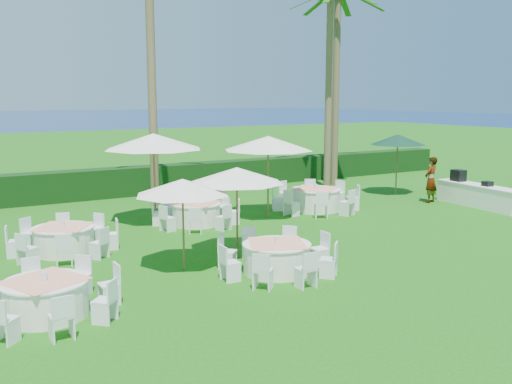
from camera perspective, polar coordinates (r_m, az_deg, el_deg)
ground at (r=14.56m, az=4.46°, el=-7.11°), size 120.00×120.00×0.00m
hedge at (r=25.01m, az=-11.45°, el=1.15°), size 34.00×1.00×1.20m
banquet_table_a at (r=11.77m, az=-20.27°, el=-9.85°), size 2.84×2.84×0.87m
banquet_table_b at (r=13.69m, az=2.08°, el=-6.51°), size 2.87×2.87×0.88m
banquet_table_d at (r=16.22m, az=-18.68°, el=-4.47°), size 2.87×2.87×0.88m
banquet_table_e at (r=18.83m, az=-5.99°, el=-2.12°), size 2.82×2.82×0.88m
banquet_table_f at (r=21.19m, az=5.97°, el=-0.68°), size 3.20×3.20×0.98m
umbrella_a at (r=13.70m, az=-7.37°, el=0.50°), size 2.30×2.30×2.23m
umbrella_b at (r=14.72m, az=-1.92°, el=1.69°), size 2.49×2.49×2.36m
umbrella_c at (r=18.94m, az=-10.22°, el=5.00°), size 3.24×3.24×2.98m
umbrella_d at (r=19.51m, az=1.23°, el=4.90°), size 3.09×3.09×2.84m
umbrella_green at (r=25.00m, az=13.99°, el=5.10°), size 2.35×2.35×2.58m
buffet_table at (r=23.35m, az=21.33°, el=-0.27°), size 1.04×3.71×1.30m
staff_person at (r=23.58m, az=17.08°, el=1.17°), size 0.76×0.60×1.82m
palm_c at (r=21.95m, az=-10.50°, el=14.90°), size 4.17×4.40×11.58m
palm_d at (r=26.26m, az=7.33°, el=11.95°), size 4.40×4.17×9.68m
palm_e at (r=27.17m, az=8.02°, el=11.16°), size 4.17×4.40×9.04m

